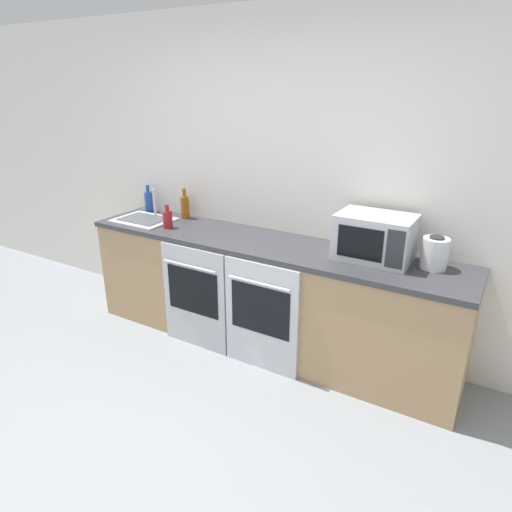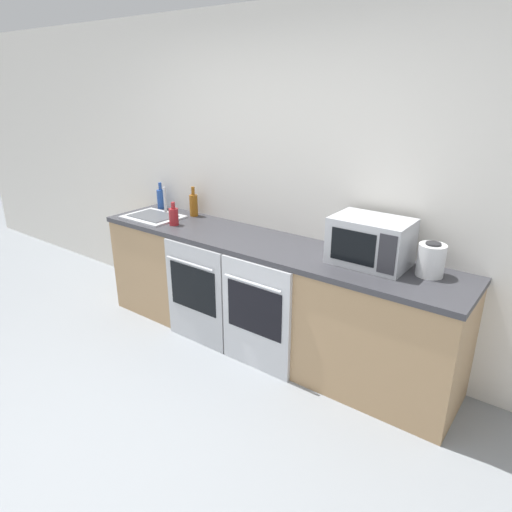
# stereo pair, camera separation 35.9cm
# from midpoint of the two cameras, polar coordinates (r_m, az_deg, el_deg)

# --- Properties ---
(ground_plane) EXTENTS (16.00, 16.00, 0.00)m
(ground_plane) POSITION_cam_midpoint_polar(r_m,az_deg,el_deg) (2.96, -20.55, -24.56)
(ground_plane) COLOR gray
(wall_back) EXTENTS (10.00, 0.06, 2.60)m
(wall_back) POSITION_cam_midpoint_polar(r_m,az_deg,el_deg) (3.67, 0.90, 9.15)
(wall_back) COLOR silver
(wall_back) RESTS_ON ground_plane
(counter_back) EXTENTS (3.09, 0.62, 0.90)m
(counter_back) POSITION_cam_midpoint_polar(r_m,az_deg,el_deg) (3.68, -1.76, -4.86)
(counter_back) COLOR tan
(counter_back) RESTS_ON ground_plane
(oven_left) EXTENTS (0.60, 0.06, 0.86)m
(oven_left) POSITION_cam_midpoint_polar(r_m,az_deg,el_deg) (3.71, -10.51, -5.20)
(oven_left) COLOR #B7BABF
(oven_left) RESTS_ON ground_plane
(oven_right) EXTENTS (0.60, 0.06, 0.86)m
(oven_right) POSITION_cam_midpoint_polar(r_m,az_deg,el_deg) (3.37, -2.45, -7.67)
(oven_right) COLOR silver
(oven_right) RESTS_ON ground_plane
(microwave) EXTENTS (0.51, 0.35, 0.32)m
(microwave) POSITION_cam_midpoint_polar(r_m,az_deg,el_deg) (3.16, 11.52, 2.25)
(microwave) COLOR #B7BABF
(microwave) RESTS_ON counter_back
(bottle_red) EXTENTS (0.08, 0.08, 0.20)m
(bottle_red) POSITION_cam_midpoint_polar(r_m,az_deg,el_deg) (3.93, -13.60, 4.52)
(bottle_red) COLOR maroon
(bottle_red) RESTS_ON counter_back
(bottle_blue) EXTENTS (0.07, 0.07, 0.25)m
(bottle_blue) POSITION_cam_midpoint_polar(r_m,az_deg,el_deg) (4.48, -15.54, 6.61)
(bottle_blue) COLOR #234793
(bottle_blue) RESTS_ON counter_back
(bottle_amber) EXTENTS (0.08, 0.08, 0.27)m
(bottle_amber) POSITION_cam_midpoint_polar(r_m,az_deg,el_deg) (4.18, -11.33, 6.07)
(bottle_amber) COLOR #8C5114
(bottle_amber) RESTS_ON counter_back
(kettle) EXTENTS (0.17, 0.17, 0.22)m
(kettle) POSITION_cam_midpoint_polar(r_m,az_deg,el_deg) (3.12, 18.44, 0.29)
(kettle) COLOR white
(kettle) RESTS_ON counter_back
(sink) EXTENTS (0.50, 0.39, 0.25)m
(sink) POSITION_cam_midpoint_polar(r_m,az_deg,el_deg) (4.20, -16.21, 4.40)
(sink) COLOR silver
(sink) RESTS_ON counter_back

